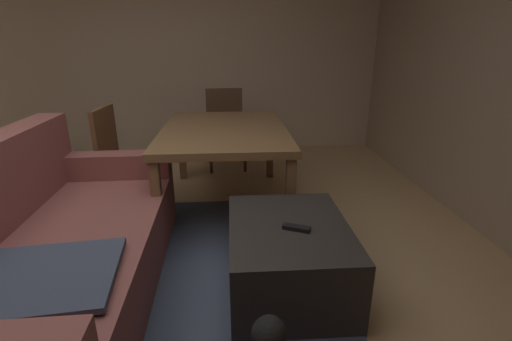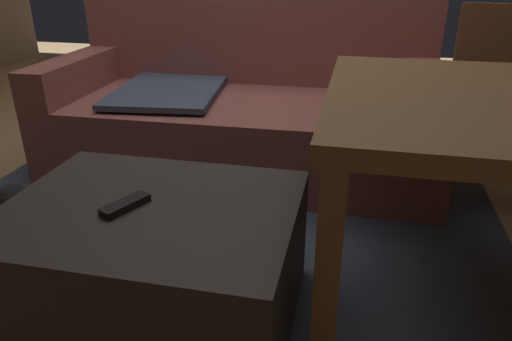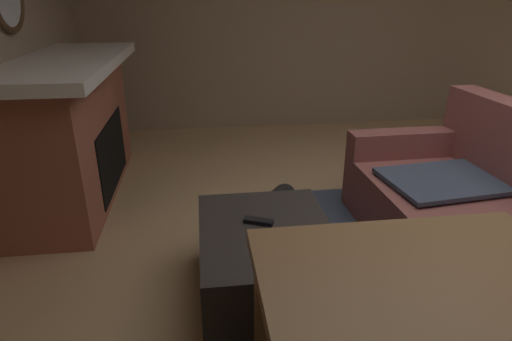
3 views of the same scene
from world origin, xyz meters
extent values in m
plane|color=tan|center=(0.00, 0.00, 0.00)|extent=(7.96, 7.96, 0.00)
cube|color=#C4AA91|center=(3.32, 0.00, 1.40)|extent=(0.12, 5.99, 2.81)
cube|color=#3D475B|center=(0.06, -0.41, 0.01)|extent=(2.60, 2.00, 0.01)
cube|color=#8C4C47|center=(0.04, 0.24, 0.21)|extent=(2.14, 1.04, 0.42)
cube|color=#8C4C47|center=(1.00, 0.26, 0.52)|extent=(0.20, 1.00, 0.20)
cube|color=#3D475B|center=(-0.39, 0.24, 0.45)|extent=(0.65, 0.90, 0.03)
cube|color=#2D2826|center=(0.06, -1.07, 0.22)|extent=(0.90, 0.71, 0.44)
cube|color=black|center=(0.00, -1.10, 0.45)|extent=(0.11, 0.17, 0.02)
cube|color=brown|center=(1.33, -0.68, 0.71)|extent=(1.55, 1.10, 0.06)
cube|color=brown|center=(0.62, -0.19, 0.34)|extent=(0.07, 0.07, 0.68)
cube|color=brown|center=(2.05, -0.19, 0.34)|extent=(0.07, 0.07, 0.68)
cube|color=brown|center=(0.62, -1.17, 0.34)|extent=(0.07, 0.07, 0.68)
cube|color=brown|center=(2.05, -1.17, 0.34)|extent=(0.07, 0.07, 0.68)
cube|color=brown|center=(1.33, 0.17, 0.43)|extent=(0.47, 0.47, 0.04)
cube|color=brown|center=(1.35, 0.37, 0.69)|extent=(0.44, 0.07, 0.48)
cylinder|color=brown|center=(1.52, -0.04, 0.21)|extent=(0.04, 0.04, 0.41)
cylinder|color=brown|center=(1.12, -0.01, 0.21)|extent=(0.04, 0.04, 0.41)
cylinder|color=brown|center=(1.55, 0.36, 0.21)|extent=(0.04, 0.04, 0.41)
cylinder|color=brown|center=(1.15, 0.39, 0.21)|extent=(0.04, 0.04, 0.41)
cube|color=#513823|center=(2.41, -0.68, 0.43)|extent=(0.48, 0.48, 0.04)
cube|color=#513823|center=(2.61, -0.66, 0.69)|extent=(0.08, 0.44, 0.48)
cylinder|color=#513823|center=(2.22, -0.89, 0.21)|extent=(0.04, 0.04, 0.41)
cylinder|color=#513823|center=(2.19, -0.49, 0.21)|extent=(0.04, 0.04, 0.41)
cylinder|color=#513823|center=(2.62, -0.86, 0.21)|extent=(0.04, 0.04, 0.41)
cylinder|color=#513823|center=(2.59, -0.46, 0.21)|extent=(0.04, 0.04, 0.41)
cylinder|color=#474C51|center=(1.98, 1.19, 0.08)|extent=(0.17, 0.17, 0.16)
ellipsoid|color=#387233|center=(1.98, 1.19, 0.31)|extent=(0.37, 0.37, 0.41)
sphere|color=black|center=(-0.60, -0.88, 0.27)|extent=(0.16, 0.16, 0.16)
camera|label=1|loc=(-1.82, -0.74, 1.47)|focal=25.32mm
camera|label=2|loc=(0.66, -2.24, 1.14)|focal=33.18mm
camera|label=3|loc=(1.99, -1.38, 1.59)|focal=29.78mm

